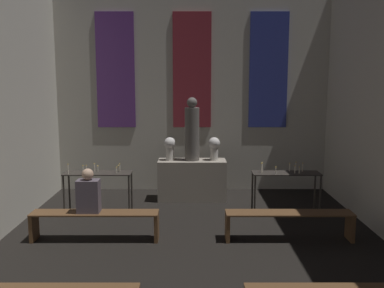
# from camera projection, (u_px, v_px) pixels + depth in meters

# --- Properties ---
(wall_back) EXTENTS (6.57, 0.16, 4.71)m
(wall_back) POSITION_uv_depth(u_px,v_px,m) (192.00, 90.00, 10.02)
(wall_back) COLOR beige
(wall_back) RESTS_ON ground_plane
(altar) EXTENTS (1.48, 0.56, 0.88)m
(altar) POSITION_uv_depth(u_px,v_px,m) (192.00, 180.00, 9.38)
(altar) COLOR gray
(altar) RESTS_ON ground_plane
(statue) EXTENTS (0.31, 0.31, 1.36)m
(statue) POSITION_uv_depth(u_px,v_px,m) (192.00, 131.00, 9.22)
(statue) COLOR #5B5651
(statue) RESTS_ON altar
(flower_vase_left) EXTENTS (0.25, 0.25, 0.50)m
(flower_vase_left) POSITION_uv_depth(u_px,v_px,m) (170.00, 147.00, 9.27)
(flower_vase_left) COLOR beige
(flower_vase_left) RESTS_ON altar
(flower_vase_right) EXTENTS (0.25, 0.25, 0.50)m
(flower_vase_right) POSITION_uv_depth(u_px,v_px,m) (214.00, 147.00, 9.27)
(flower_vase_right) COLOR beige
(flower_vase_right) RESTS_ON altar
(candle_rack_left) EXTENTS (1.31, 0.42, 1.03)m
(candle_rack_left) POSITION_uv_depth(u_px,v_px,m) (98.00, 178.00, 8.32)
(candle_rack_left) COLOR #332D28
(candle_rack_left) RESTS_ON ground_plane
(candle_rack_right) EXTENTS (1.31, 0.42, 1.03)m
(candle_rack_right) POSITION_uv_depth(u_px,v_px,m) (286.00, 178.00, 8.32)
(candle_rack_right) COLOR #332D28
(candle_rack_right) RESTS_ON ground_plane
(pew_back_left) EXTENTS (2.08, 0.36, 0.48)m
(pew_back_left) POSITION_uv_depth(u_px,v_px,m) (95.00, 220.00, 7.00)
(pew_back_left) COLOR brown
(pew_back_left) RESTS_ON ground_plane
(pew_back_right) EXTENTS (2.08, 0.36, 0.48)m
(pew_back_right) POSITION_uv_depth(u_px,v_px,m) (289.00, 220.00, 7.00)
(pew_back_right) COLOR brown
(pew_back_right) RESTS_ON ground_plane
(person_seated) EXTENTS (0.36, 0.24, 0.73)m
(person_seated) POSITION_uv_depth(u_px,v_px,m) (88.00, 193.00, 6.93)
(person_seated) COLOR #564C56
(person_seated) RESTS_ON pew_back_left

